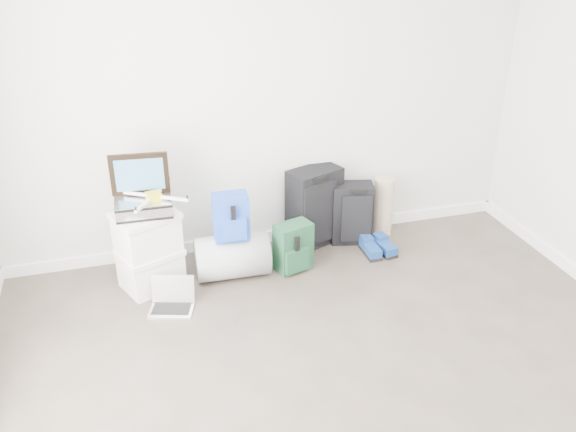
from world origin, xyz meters
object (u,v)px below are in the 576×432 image
object	(u,v)px
duffel_bag	(232,256)
laptop	(172,301)
briefcase	(144,206)
large_suitcase	(314,207)
carry_on	(352,213)
boxes_stack	(149,250)

from	to	relation	value
duffel_bag	laptop	bearing A→B (deg)	-147.29
duffel_bag	briefcase	bearing A→B (deg)	179.12
large_suitcase	laptop	world-z (taller)	large_suitcase
laptop	large_suitcase	bearing A→B (deg)	43.38
laptop	carry_on	bearing A→B (deg)	36.61
carry_on	laptop	size ratio (longest dim) A/B	1.47
duffel_bag	large_suitcase	world-z (taller)	large_suitcase
boxes_stack	laptop	size ratio (longest dim) A/B	1.71
large_suitcase	carry_on	world-z (taller)	large_suitcase
boxes_stack	carry_on	size ratio (longest dim) A/B	1.16
boxes_stack	carry_on	distance (m)	1.80
boxes_stack	duffel_bag	xyz separation A→B (m)	(0.64, -0.04, -0.14)
boxes_stack	duffel_bag	world-z (taller)	boxes_stack
briefcase	duffel_bag	size ratio (longest dim) A/B	0.70
boxes_stack	carry_on	bearing A→B (deg)	-15.55
laptop	briefcase	bearing A→B (deg)	125.77
boxes_stack	carry_on	world-z (taller)	boxes_stack
briefcase	laptop	size ratio (longest dim) A/B	1.08
duffel_bag	laptop	size ratio (longest dim) A/B	1.55
briefcase	large_suitcase	xyz separation A→B (m)	(1.46, 0.31, -0.35)
briefcase	laptop	xyz separation A→B (m)	(0.12, -0.35, -0.65)
boxes_stack	large_suitcase	size ratio (longest dim) A/B	0.92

